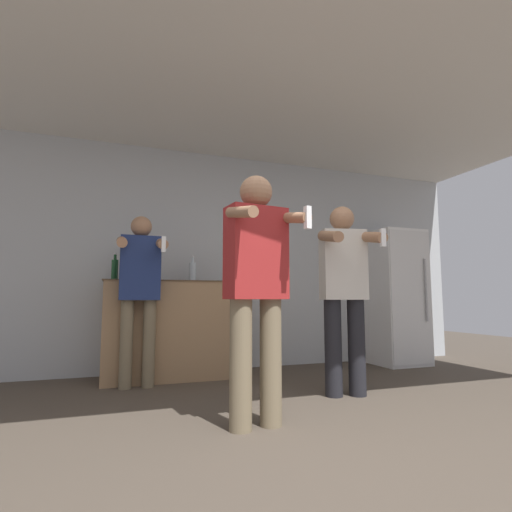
% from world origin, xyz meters
% --- Properties ---
extents(ground_plane, '(14.00, 14.00, 0.00)m').
position_xyz_m(ground_plane, '(0.00, 0.00, 0.00)').
color(ground_plane, '#4C4238').
extents(wall_back, '(7.00, 0.06, 2.55)m').
position_xyz_m(wall_back, '(0.00, 2.84, 1.27)').
color(wall_back, '#B2B7BC').
rests_on(wall_back, ground_plane).
extents(ceiling_slab, '(7.00, 3.33, 0.05)m').
position_xyz_m(ceiling_slab, '(0.00, 1.41, 2.57)').
color(ceiling_slab, silver).
rests_on(ceiling_slab, wall_back).
extents(refrigerator, '(0.61, 0.73, 1.67)m').
position_xyz_m(refrigerator, '(2.35, 2.46, 0.84)').
color(refrigerator, white).
rests_on(refrigerator, ground_plane).
extents(counter, '(1.44, 0.65, 1.00)m').
position_xyz_m(counter, '(-0.42, 2.50, 0.50)').
color(counter, '#997551').
rests_on(counter, ground_plane).
extents(bottle_green_wine, '(0.08, 0.08, 0.28)m').
position_xyz_m(bottle_green_wine, '(-0.22, 2.53, 1.11)').
color(bottle_green_wine, silver).
rests_on(bottle_green_wine, counter).
extents(bottle_dark_rum, '(0.06, 0.06, 0.31)m').
position_xyz_m(bottle_dark_rum, '(-0.68, 2.53, 1.12)').
color(bottle_dark_rum, maroon).
rests_on(bottle_dark_rum, counter).
extents(bottle_short_whiskey, '(0.07, 0.07, 0.29)m').
position_xyz_m(bottle_short_whiskey, '(-1.02, 2.53, 1.11)').
color(bottle_short_whiskey, '#194723').
rests_on(bottle_short_whiskey, counter).
extents(person_woman_foreground, '(0.48, 0.49, 1.63)m').
position_xyz_m(person_woman_foreground, '(-0.15, 0.67, 0.92)').
color(person_woman_foreground, '#75664C').
rests_on(person_woman_foreground, ground_plane).
extents(person_man_side, '(0.53, 0.60, 1.62)m').
position_xyz_m(person_man_side, '(0.84, 1.20, 0.91)').
color(person_man_side, black).
rests_on(person_man_side, ground_plane).
extents(person_spectator_back, '(0.44, 0.44, 1.59)m').
position_xyz_m(person_spectator_back, '(-0.80, 2.11, 0.96)').
color(person_spectator_back, '#75664C').
rests_on(person_spectator_back, ground_plane).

